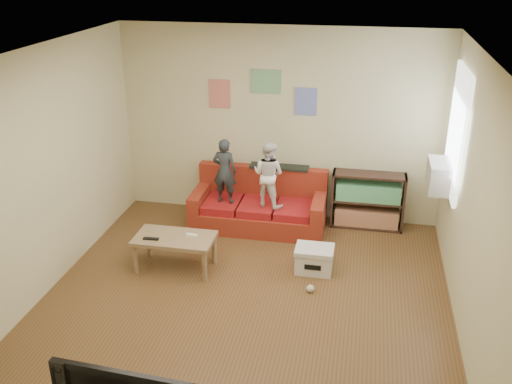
% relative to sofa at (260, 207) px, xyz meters
% --- Properties ---
extents(room_shell, '(4.52, 5.02, 2.72)m').
position_rel_sofa_xyz_m(room_shell, '(0.20, -2.06, 1.08)').
color(room_shell, brown).
rests_on(room_shell, ground).
extents(sofa, '(1.84, 0.84, 0.81)m').
position_rel_sofa_xyz_m(sofa, '(0.00, 0.00, 0.00)').
color(sofa, maroon).
rests_on(sofa, ground).
extents(child_a, '(0.35, 0.24, 0.91)m').
position_rel_sofa_xyz_m(child_a, '(-0.45, -0.16, 0.57)').
color(child_a, '#282F34').
rests_on(child_a, sofa).
extents(child_b, '(0.53, 0.47, 0.91)m').
position_rel_sofa_xyz_m(child_b, '(0.15, -0.16, 0.57)').
color(child_b, white).
rests_on(child_b, sofa).
extents(coffee_table, '(0.95, 0.53, 0.43)m').
position_rel_sofa_xyz_m(coffee_table, '(-0.78, -1.37, 0.10)').
color(coffee_table, '#927654').
rests_on(coffee_table, ground).
extents(remote, '(0.19, 0.06, 0.02)m').
position_rel_sofa_xyz_m(remote, '(-1.03, -1.49, 0.17)').
color(remote, black).
rests_on(remote, coffee_table).
extents(game_controller, '(0.14, 0.05, 0.03)m').
position_rel_sofa_xyz_m(game_controller, '(-0.58, -1.32, 0.17)').
color(game_controller, white).
rests_on(game_controller, coffee_table).
extents(bookshelf, '(0.99, 0.30, 0.79)m').
position_rel_sofa_xyz_m(bookshelf, '(1.48, 0.24, 0.08)').
color(bookshelf, '#37231B').
rests_on(bookshelf, ground).
extents(window, '(0.04, 1.08, 1.48)m').
position_rel_sofa_xyz_m(window, '(2.42, -0.41, 1.37)').
color(window, white).
rests_on(window, room_shell).
extents(ac_unit, '(0.28, 0.55, 0.35)m').
position_rel_sofa_xyz_m(ac_unit, '(2.30, -0.41, 0.81)').
color(ac_unit, '#B7B2A3').
rests_on(ac_unit, window).
extents(artwork_left, '(0.30, 0.01, 0.40)m').
position_rel_sofa_xyz_m(artwork_left, '(-0.65, 0.42, 1.48)').
color(artwork_left, '#D87266').
rests_on(artwork_left, room_shell).
extents(artwork_center, '(0.42, 0.01, 0.32)m').
position_rel_sofa_xyz_m(artwork_center, '(-0.00, 0.42, 1.68)').
color(artwork_center, '#72B27F').
rests_on(artwork_center, room_shell).
extents(artwork_right, '(0.30, 0.01, 0.38)m').
position_rel_sofa_xyz_m(artwork_right, '(0.55, 0.42, 1.43)').
color(artwork_right, '#727FCC').
rests_on(artwork_right, room_shell).
extents(file_box, '(0.46, 0.35, 0.32)m').
position_rel_sofa_xyz_m(file_box, '(0.88, -1.11, -0.11)').
color(file_box, silver).
rests_on(file_box, ground).
extents(tissue, '(0.11, 0.11, 0.09)m').
position_rel_sofa_xyz_m(tissue, '(0.89, -1.58, -0.23)').
color(tissue, beige).
rests_on(tissue, ground).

